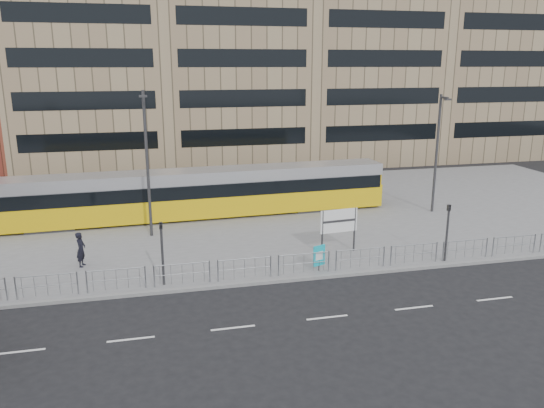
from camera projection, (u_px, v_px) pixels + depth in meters
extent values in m
plane|color=black|center=(261.00, 284.00, 25.58)|extent=(120.00, 120.00, 0.00)
cube|color=slate|center=(225.00, 216.00, 36.86)|extent=(64.00, 24.00, 0.15)
cube|color=gray|center=(261.00, 283.00, 25.61)|extent=(64.00, 0.25, 0.17)
cube|color=#8F7B5C|center=(91.00, 56.00, 52.55)|extent=(14.00, 16.00, 22.00)
cube|color=#8F7B5C|center=(230.00, 47.00, 55.38)|extent=(14.00, 16.00, 24.00)
cube|color=#8F7B5C|center=(355.00, 62.00, 58.85)|extent=(14.00, 16.00, 21.00)
cube|color=#8F7B5C|center=(468.00, 53.00, 61.67)|extent=(14.00, 16.00, 23.00)
cylinder|color=#95989D|center=(298.00, 254.00, 26.19)|extent=(32.00, 0.05, 0.05)
cylinder|color=#95989D|center=(298.00, 264.00, 26.31)|extent=(32.00, 0.04, 0.04)
cube|color=white|center=(304.00, 320.00, 22.04)|extent=(62.00, 0.12, 0.01)
cube|color=#DCB20B|center=(189.00, 204.00, 36.04)|extent=(27.58, 3.70, 1.57)
cube|color=black|center=(189.00, 188.00, 35.76)|extent=(27.19, 3.72, 0.88)
cube|color=silver|center=(188.00, 176.00, 35.55)|extent=(27.58, 3.49, 0.79)
cube|color=#DCB20B|center=(367.00, 183.00, 39.26)|extent=(1.27, 2.26, 2.55)
cylinder|color=#2D2D30|center=(189.00, 193.00, 35.85)|extent=(2.43, 2.43, 2.95)
cube|color=#2D2D30|center=(312.00, 205.00, 38.49)|extent=(3.04, 2.59, 0.49)
cube|color=#2D2D30|center=(52.00, 224.00, 33.94)|extent=(3.04, 2.59, 0.49)
cylinder|color=#2D2D30|center=(322.00, 233.00, 28.86)|extent=(0.11, 0.11, 2.49)
cylinder|color=#2D2D30|center=(354.00, 229.00, 29.46)|extent=(0.11, 0.11, 2.49)
cube|color=white|center=(339.00, 221.00, 29.01)|extent=(2.16, 0.29, 1.30)
cylinder|color=#2D2D30|center=(319.00, 264.00, 26.83)|extent=(0.06, 0.06, 0.72)
cube|color=#0EB7CC|center=(319.00, 256.00, 26.72)|extent=(0.69, 0.30, 1.07)
cube|color=white|center=(319.00, 256.00, 26.69)|extent=(0.42, 0.17, 0.45)
imported|color=black|center=(81.00, 249.00, 27.27)|extent=(0.57, 0.75, 1.84)
cylinder|color=#2D2D30|center=(162.00, 255.00, 24.83)|extent=(0.12, 0.12, 3.00)
imported|color=#2D2D30|center=(161.00, 233.00, 24.55)|extent=(0.17, 0.20, 1.00)
cylinder|color=#2D2D30|center=(447.00, 234.00, 27.86)|extent=(0.12, 0.12, 3.00)
imported|color=#2D2D30|center=(449.00, 214.00, 27.58)|extent=(0.20, 0.23, 1.00)
cylinder|color=#2D2D30|center=(147.00, 165.00, 31.27)|extent=(0.18, 0.18, 8.72)
cylinder|color=#2D2D30|center=(143.00, 94.00, 29.83)|extent=(0.14, 0.90, 0.14)
cube|color=#2D2D30|center=(143.00, 96.00, 29.43)|extent=(0.45, 0.20, 0.12)
cylinder|color=#2D2D30|center=(436.00, 154.00, 36.66)|extent=(0.18, 0.18, 8.19)
cylinder|color=#2D2D30|center=(444.00, 98.00, 35.28)|extent=(0.14, 0.90, 0.14)
cube|color=#2D2D30|center=(448.00, 99.00, 34.89)|extent=(0.45, 0.20, 0.12)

